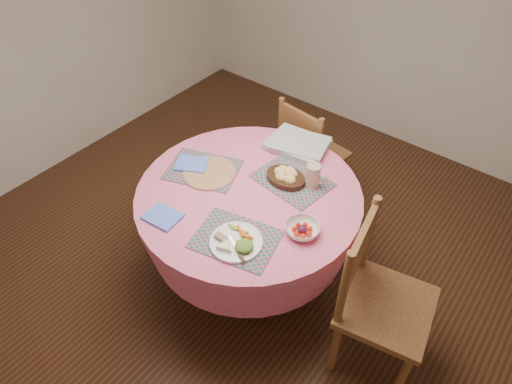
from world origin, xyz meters
TOP-DOWN VIEW (x-y plane):
  - ground at (0.00, 0.00)m, footprint 4.00×4.00m
  - room_envelope at (0.00, 0.00)m, footprint 4.01×4.01m
  - dining_table at (0.00, 0.00)m, footprint 1.24×1.24m
  - chair_right at (0.82, -0.01)m, footprint 0.51×0.53m
  - chair_back at (-0.12, 0.82)m, footprint 0.45×0.44m
  - placemat_front at (0.16, -0.30)m, footprint 0.46×0.38m
  - placemat_left at (-0.33, -0.02)m, footprint 0.48×0.42m
  - placemat_back at (0.13, 0.22)m, footprint 0.44×0.35m
  - wicker_trivet at (-0.27, -0.02)m, footprint 0.30×0.30m
  - napkin_near at (-0.23, -0.42)m, footprint 0.19×0.16m
  - napkin_far at (-0.40, -0.03)m, footprint 0.22×0.21m
  - dinner_plate at (0.19, -0.33)m, footprint 0.26×0.26m
  - bread_bowl at (0.10, 0.20)m, footprint 0.23×0.23m
  - latte_mug at (0.24, 0.25)m, footprint 0.12×0.08m
  - fruit_bowl at (0.40, -0.07)m, footprint 0.21×0.21m
  - newspaper_stack at (-0.02, 0.50)m, footprint 0.39×0.32m

SIDE VIEW (x-z plane):
  - ground at x=0.00m, z-range 0.00..0.00m
  - chair_back at x=-0.12m, z-range 0.02..0.90m
  - chair_right at x=0.82m, z-range 0.02..1.00m
  - dining_table at x=0.00m, z-range 0.18..0.93m
  - placemat_front at x=0.16m, z-range 0.75..0.76m
  - placemat_left at x=-0.33m, z-range 0.75..0.76m
  - placemat_back at x=0.13m, z-range 0.75..0.76m
  - wicker_trivet at x=-0.27m, z-range 0.75..0.76m
  - napkin_near at x=-0.23m, z-range 0.75..0.76m
  - napkin_far at x=-0.40m, z-range 0.76..0.77m
  - dinner_plate at x=0.19m, z-range 0.75..0.80m
  - fruit_bowl at x=0.40m, z-range 0.75..0.80m
  - newspaper_stack at x=-0.02m, z-range 0.76..0.80m
  - bread_bowl at x=0.10m, z-range 0.75..0.83m
  - latte_mug at x=0.24m, z-range 0.76..0.90m
  - room_envelope at x=0.00m, z-range 0.36..3.07m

